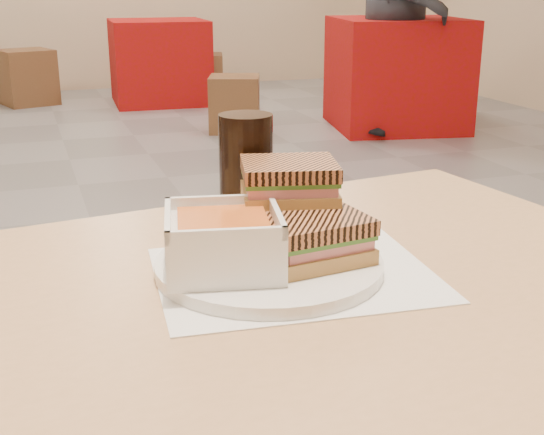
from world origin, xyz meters
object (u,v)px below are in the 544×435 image
object	(u,v)px
panini_lower	(313,238)
patron_b	(417,1)
plate	(269,265)
bg_chair_1l	(235,104)
cola_glass	(246,171)
bg_chair_1r	(431,89)
bg_chair_2l	(27,77)
soup_bowl	(223,243)
bg_table_1	(396,74)
bg_chair_2r	(201,79)
bg_table_2	(159,62)
main_table	(209,391)

from	to	relation	value
panini_lower	patron_b	size ratio (longest dim) A/B	0.07
plate	bg_chair_1l	size ratio (longest dim) A/B	0.59
plate	cola_glass	bearing A→B (deg)	81.54
plate	cola_glass	world-z (taller)	cola_glass
bg_chair_1r	bg_chair_2l	bearing A→B (deg)	151.31
soup_bowl	bg_table_1	xyz separation A→B (m)	(2.51, 4.16, -0.39)
bg_chair_2r	bg_table_2	bearing A→B (deg)	150.82
bg_chair_1r	bg_table_1	bearing A→B (deg)	-146.82
bg_table_2	bg_chair_2l	size ratio (longest dim) A/B	1.62
panini_lower	main_table	bearing A→B (deg)	-165.85
bg_chair_2l	panini_lower	bearing A→B (deg)	-87.86
soup_bowl	bg_chair_1r	xyz separation A→B (m)	(3.02, 4.50, -0.58)
plate	bg_chair_2l	distance (m)	6.23
soup_bowl	cola_glass	xyz separation A→B (m)	(0.08, 0.18, 0.03)
bg_chair_2l	bg_chair_2r	distance (m)	1.57
bg_table_1	bg_chair_2l	bearing A→B (deg)	142.00
plate	bg_table_1	xyz separation A→B (m)	(2.45, 4.15, -0.35)
main_table	cola_glass	size ratio (longest dim) A/B	7.95
bg_chair_1r	patron_b	bearing A→B (deg)	-131.64
bg_table_1	bg_chair_1l	bearing A→B (deg)	167.97
soup_bowl	panini_lower	world-z (taller)	soup_bowl
cola_glass	bg_chair_2r	size ratio (longest dim) A/B	0.33
main_table	plate	world-z (taller)	plate
panini_lower	bg_chair_2l	distance (m)	6.26
bg_chair_1r	bg_chair_1l	bearing A→B (deg)	-177.37
bg_chair_1l	panini_lower	bearing A→B (deg)	-105.10
bg_chair_1r	bg_table_2	bearing A→B (deg)	144.27
cola_glass	bg_table_2	xyz separation A→B (m)	(0.95, 5.74, -0.46)
main_table	bg_chair_1r	xyz separation A→B (m)	(3.05, 4.54, -0.42)
plate	bg_table_2	size ratio (longest dim) A/B	0.31
bg_table_1	bg_chair_1r	distance (m)	0.64
cola_glass	bg_chair_1r	bearing A→B (deg)	55.79
main_table	bg_table_1	bearing A→B (deg)	58.89
plate	panini_lower	distance (m)	0.06
main_table	panini_lower	distance (m)	0.22
plate	bg_table_1	size ratio (longest dim) A/B	0.25
cola_glass	bg_table_2	world-z (taller)	cola_glass
bg_chair_1r	patron_b	distance (m)	1.05
bg_table_1	patron_b	xyz separation A→B (m)	(0.00, -0.24, 0.54)
bg_table_1	bg_chair_2r	xyz separation A→B (m)	(-1.14, 1.58, -0.19)
cola_glass	bg_chair_1l	distance (m)	4.45
cola_glass	bg_chair_1l	size ratio (longest dim) A/B	0.35
bg_table_1	bg_chair_2r	bearing A→B (deg)	125.79
bg_chair_1r	bg_chair_2r	world-z (taller)	bg_chair_2r
soup_bowl	patron_b	size ratio (longest dim) A/B	0.08
bg_chair_2r	patron_b	bearing A→B (deg)	-57.83
bg_chair_1l	bg_table_1	bearing A→B (deg)	-12.03
main_table	bg_chair_2l	size ratio (longest dim) A/B	2.34
main_table	patron_b	world-z (taller)	patron_b
main_table	patron_b	xyz separation A→B (m)	(2.54, 3.97, 0.31)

